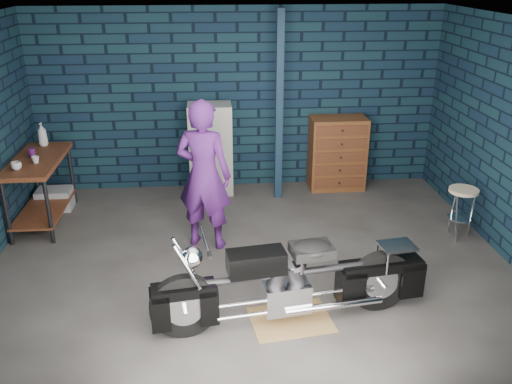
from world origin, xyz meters
TOP-DOWN VIEW (x-y plane):
  - ground at (0.00, 0.00)m, footprint 6.00×6.00m
  - room_walls at (0.00, 0.55)m, footprint 6.02×5.01m
  - support_post at (0.55, 1.95)m, footprint 0.10×0.10m
  - workbench at (-2.68, 1.35)m, footprint 0.60×1.40m
  - drip_mat at (0.30, -1.11)m, footprint 0.85×0.69m
  - motorcycle at (0.30, -1.11)m, footprint 2.35×0.93m
  - person at (-0.52, 0.54)m, footprint 0.78×0.64m
  - storage_bin at (-2.66, 1.79)m, footprint 0.47×0.34m
  - locker at (-0.43, 2.23)m, footprint 0.64×0.45m
  - tool_chest at (1.49, 2.23)m, footprint 0.84×0.46m
  - shop_stool at (2.68, 0.47)m, footprint 0.43×0.43m
  - cup_a at (-2.79, 0.95)m, footprint 0.14×0.14m
  - cup_b at (-2.63, 1.17)m, footprint 0.10×0.10m
  - mug_purple at (-2.74, 1.41)m, footprint 0.10×0.10m
  - bottle at (-2.73, 1.90)m, footprint 0.13×0.13m

SIDE VIEW (x-z plane):
  - ground at x=0.00m, z-range 0.00..0.00m
  - drip_mat at x=0.30m, z-range 0.00..0.01m
  - storage_bin at x=-2.66m, z-range 0.00..0.30m
  - shop_stool at x=2.68m, z-range 0.00..0.66m
  - workbench at x=-2.68m, z-range 0.00..0.91m
  - motorcycle at x=0.30m, z-range 0.00..1.01m
  - tool_chest at x=1.49m, z-range 0.00..1.11m
  - locker at x=-0.43m, z-range 0.00..1.36m
  - person at x=-0.52m, z-range 0.00..1.83m
  - cup_b at x=-2.63m, z-range 0.91..1.00m
  - cup_a at x=-2.79m, z-range 0.91..1.01m
  - mug_purple at x=-2.74m, z-range 0.91..1.03m
  - bottle at x=-2.73m, z-range 0.91..1.23m
  - support_post at x=0.55m, z-range 0.00..2.70m
  - room_walls at x=0.00m, z-range 0.55..3.26m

